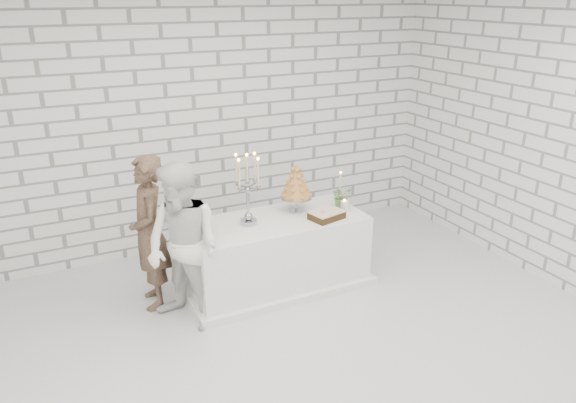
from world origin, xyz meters
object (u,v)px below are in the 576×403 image
object	(u,v)px
croquembouche	(296,188)
cake_table	(277,253)
groom	(149,233)
candelabra	(248,189)
bride	(184,248)

from	to	relation	value
croquembouche	cake_table	bearing A→B (deg)	-158.21
cake_table	croquembouche	bearing A→B (deg)	21.79
groom	candelabra	world-z (taller)	groom
cake_table	candelabra	xyz separation A→B (m)	(-0.29, 0.02, 0.74)
croquembouche	groom	bearing A→B (deg)	175.87
bride	candelabra	size ratio (longest dim) A/B	2.14
groom	croquembouche	world-z (taller)	groom
cake_table	bride	size ratio (longest dim) A/B	1.16
groom	croquembouche	bearing A→B (deg)	91.27
groom	candelabra	distance (m)	1.02
candelabra	croquembouche	bearing A→B (deg)	9.30
cake_table	candelabra	world-z (taller)	candelabra
cake_table	groom	distance (m)	1.30
groom	croquembouche	size ratio (longest dim) A/B	2.95
groom	bride	distance (m)	0.53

